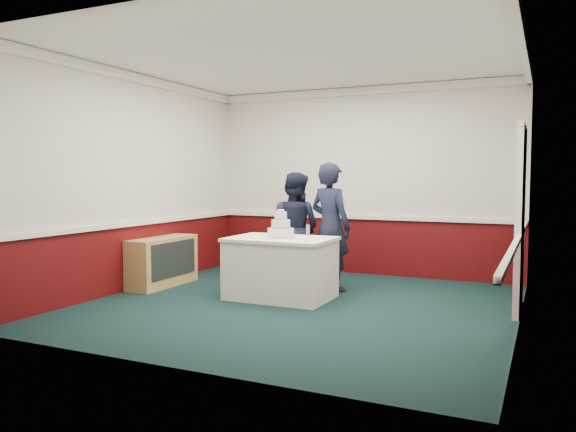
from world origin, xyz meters
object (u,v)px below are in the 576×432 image
at_px(person_woman, 330,227).
at_px(cake_knife, 272,239).
at_px(wedding_cake, 281,229).
at_px(sideboard, 163,262).
at_px(person_man, 294,229).
at_px(champagne_flute, 308,230).
at_px(cake_table, 281,267).

bearing_deg(person_woman, cake_knife, 84.17).
distance_m(wedding_cake, person_woman, 0.85).
bearing_deg(sideboard, person_man, 25.44).
xyz_separation_m(wedding_cake, champagne_flute, (0.50, -0.28, 0.03)).
xyz_separation_m(sideboard, champagne_flute, (2.41, -0.32, 0.58)).
xyz_separation_m(person_man, person_woman, (0.59, -0.10, 0.07)).
distance_m(champagne_flute, person_man, 1.33).
bearing_deg(champagne_flute, wedding_cake, 150.75).
height_order(wedding_cake, person_woman, person_woman).
relative_size(sideboard, cake_table, 0.91).
xyz_separation_m(sideboard, cake_table, (1.91, -0.04, 0.05)).
bearing_deg(cake_knife, person_man, 117.08).
bearing_deg(cake_knife, champagne_flute, 9.64).
distance_m(cake_table, person_woman, 0.98).
relative_size(wedding_cake, person_man, 0.22).
xyz_separation_m(sideboard, wedding_cake, (1.91, -0.04, 0.55)).
bearing_deg(person_woman, champagne_flute, 113.98).
xyz_separation_m(cake_table, person_woman, (0.40, 0.75, 0.48)).
height_order(sideboard, wedding_cake, wedding_cake).
relative_size(sideboard, person_woman, 0.68).
distance_m(cake_table, person_man, 0.97).
bearing_deg(cake_table, cake_knife, -98.53).
bearing_deg(cake_knife, wedding_cake, 99.70).
height_order(cake_knife, person_man, person_man).
bearing_deg(person_woman, sideboard, 35.54).
bearing_deg(champagne_flute, sideboard, 172.50).
bearing_deg(wedding_cake, person_woman, 62.24).
bearing_deg(champagne_flute, person_man, 121.49).
bearing_deg(wedding_cake, champagne_flute, -29.25).
bearing_deg(person_man, sideboard, 29.33).
height_order(cake_table, person_man, person_man).
distance_m(sideboard, person_woman, 2.47).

